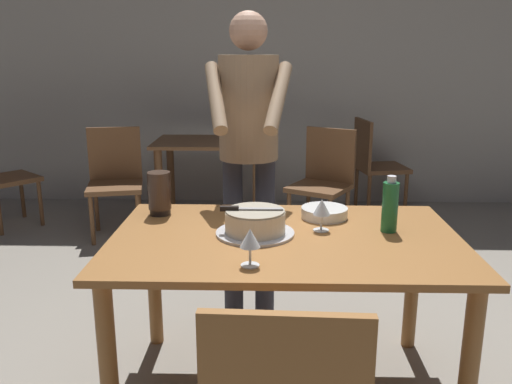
{
  "coord_description": "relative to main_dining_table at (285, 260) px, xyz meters",
  "views": [
    {
      "loc": [
        -0.07,
        -2.16,
        1.51
      ],
      "look_at": [
        -0.13,
        0.17,
        0.9
      ],
      "focal_mm": 37.46,
      "sensor_mm": 36.0,
      "label": 1
    }
  ],
  "objects": [
    {
      "name": "wine_glass_near",
      "position": [
        0.16,
        0.08,
        0.21
      ],
      "size": [
        0.08,
        0.08,
        0.14
      ],
      "color": "silver",
      "rests_on": "main_dining_table"
    },
    {
      "name": "water_bottle",
      "position": [
        0.45,
        0.08,
        0.22
      ],
      "size": [
        0.07,
        0.07,
        0.25
      ],
      "color": "#1E6B38",
      "rests_on": "main_dining_table"
    },
    {
      "name": "background_chair_2",
      "position": [
        -1.37,
        2.17,
        -0.15
      ],
      "size": [
        0.52,
        0.52,
        0.9
      ],
      "color": "brown",
      "rests_on": "ground_plane"
    },
    {
      "name": "hurricane_lamp",
      "position": [
        -0.6,
        0.3,
        0.21
      ],
      "size": [
        0.11,
        0.11,
        0.21
      ],
      "color": "black",
      "rests_on": "main_dining_table"
    },
    {
      "name": "plate_stack",
      "position": [
        0.19,
        0.27,
        0.13
      ],
      "size": [
        0.22,
        0.22,
        0.05
      ],
      "color": "white",
      "rests_on": "main_dining_table"
    },
    {
      "name": "cake_on_platter",
      "position": [
        -0.13,
        0.02,
        0.16
      ],
      "size": [
        0.34,
        0.34,
        0.11
      ],
      "color": "silver",
      "rests_on": "main_dining_table"
    },
    {
      "name": "person_cutting_cake",
      "position": [
        -0.19,
        0.69,
        0.43
      ],
      "size": [
        0.47,
        0.55,
        1.72
      ],
      "color": "#2D2D38",
      "rests_on": "ground_plane"
    },
    {
      "name": "back_wall",
      "position": [
        0.0,
        3.29,
        0.71
      ],
      "size": [
        10.0,
        0.12,
        2.7
      ],
      "primitive_type": "cube",
      "color": "#BCB7AD",
      "rests_on": "ground_plane"
    },
    {
      "name": "cake_knife",
      "position": [
        -0.2,
        0.02,
        0.22
      ],
      "size": [
        0.27,
        0.02,
        0.02
      ],
      "color": "silver",
      "rests_on": "cake_on_platter"
    },
    {
      "name": "background_chair_3",
      "position": [
        0.93,
        2.89,
        -0.15
      ],
      "size": [
        0.51,
        0.51,
        0.9
      ],
      "color": "brown",
      "rests_on": "ground_plane"
    },
    {
      "name": "main_dining_table",
      "position": [
        0.0,
        0.0,
        0.0
      ],
      "size": [
        1.49,
        0.96,
        0.75
      ],
      "color": "#9E6633",
      "rests_on": "ground_plane"
    },
    {
      "name": "wine_glass_far",
      "position": [
        -0.14,
        -0.33,
        0.21
      ],
      "size": [
        0.08,
        0.08,
        0.14
      ],
      "color": "silver",
      "rests_on": "main_dining_table"
    },
    {
      "name": "background_chair_0",
      "position": [
        0.38,
        2.17,
        -0.15
      ],
      "size": [
        0.6,
        0.6,
        0.9
      ],
      "color": "brown",
      "rests_on": "ground_plane"
    },
    {
      "name": "background_table",
      "position": [
        -0.61,
        2.59,
        -0.06
      ],
      "size": [
        1.0,
        0.7,
        0.74
      ],
      "color": "brown",
      "rests_on": "ground_plane"
    }
  ]
}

